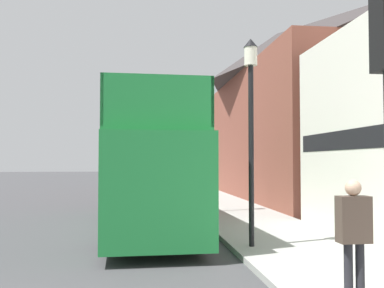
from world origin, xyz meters
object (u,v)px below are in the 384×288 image
Objects in this scene: tour_bus at (145,172)px; lamp_post_nearest at (251,104)px; lamp_post_second at (207,129)px; parked_car_ahead_of_bus at (160,190)px; pedestrian_nearest at (354,228)px.

tour_bus is 5.23m from lamp_post_nearest.
lamp_post_second is at bearing 89.48° from lamp_post_nearest.
pedestrian_nearest is at bearing -84.85° from parked_car_ahead_of_bus.
lamp_post_nearest is at bearing -90.52° from lamp_post_second.
lamp_post_second reaches higher than pedestrian_nearest.
lamp_post_second is (2.58, 3.30, 1.70)m from tour_bus.
parked_car_ahead_of_bus is 6.59m from lamp_post_second.
lamp_post_second is at bearing -75.05° from parked_car_ahead_of_bus.
parked_car_ahead_of_bus is 13.64m from lamp_post_nearest.
lamp_post_second is at bearing 49.79° from tour_bus.
lamp_post_nearest reaches higher than parked_car_ahead_of_bus.
pedestrian_nearest is at bearing -84.69° from lamp_post_nearest.
lamp_post_nearest is at bearing -61.49° from tour_bus.
parked_car_ahead_of_bus is (0.92, 8.98, -1.17)m from tour_bus.
parked_car_ahead_of_bus is 2.51× the size of pedestrian_nearest.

